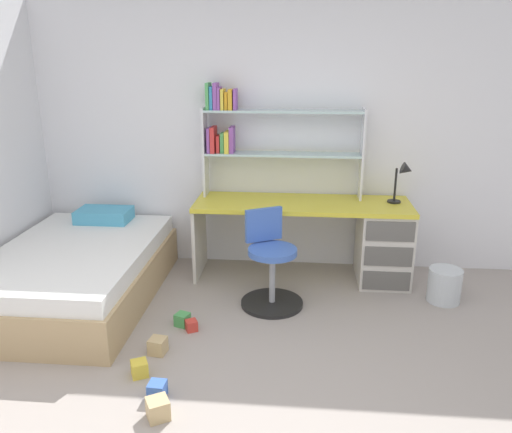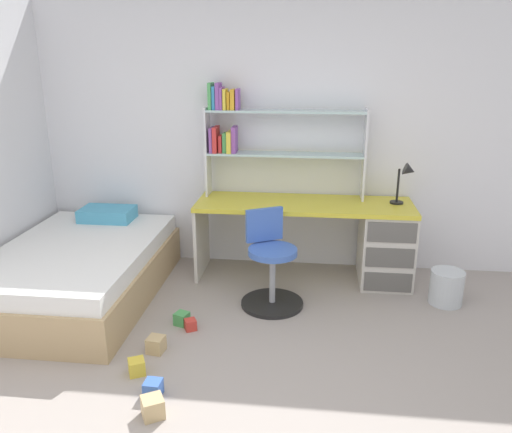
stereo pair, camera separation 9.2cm
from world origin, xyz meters
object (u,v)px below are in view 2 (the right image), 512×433
at_px(desk, 361,237).
at_px(toy_block_yellow_0, 137,367).
at_px(bed_platform, 79,271).
at_px(toy_block_natural_4, 153,407).
at_px(swivel_chair, 271,269).
at_px(waste_bin, 446,287).
at_px(desk_lamp, 407,177).
at_px(toy_block_blue_2, 153,388).
at_px(toy_block_green_3, 182,319).
at_px(toy_block_red_1, 190,325).
at_px(toy_block_natural_5, 156,345).
at_px(bookshelf_hutch, 258,131).

relative_size(desk, toy_block_yellow_0, 19.02).
xyz_separation_m(bed_platform, toy_block_natural_4, (1.09, -1.42, -0.18)).
distance_m(swivel_chair, waste_bin, 1.48).
relative_size(bed_platform, toy_block_yellow_0, 18.60).
height_order(desk_lamp, toy_block_blue_2, desk_lamp).
bearing_deg(desk, waste_bin, -30.34).
bearing_deg(toy_block_natural_4, toy_block_green_3, 95.49).
bearing_deg(desk, toy_block_red_1, -141.22).
relative_size(bed_platform, toy_block_green_3, 19.45).
xyz_separation_m(swivel_chair, toy_block_natural_5, (-0.74, -0.82, -0.26)).
xyz_separation_m(swivel_chair, toy_block_yellow_0, (-0.79, -1.09, -0.26)).
distance_m(desk, swivel_chair, 0.97).
xyz_separation_m(desk_lamp, bed_platform, (-2.78, -0.66, -0.74)).
distance_m(bookshelf_hutch, toy_block_blue_2, 2.47).
bearing_deg(toy_block_natural_4, toy_block_yellow_0, 120.98).
relative_size(bookshelf_hutch, toy_block_green_3, 14.90).
xyz_separation_m(toy_block_green_3, toy_block_natural_5, (-0.08, -0.39, 0.01)).
bearing_deg(toy_block_green_3, toy_block_yellow_0, -101.21).
bearing_deg(toy_block_yellow_0, toy_block_blue_2, -49.40).
xyz_separation_m(bed_platform, toy_block_blue_2, (1.04, -1.24, -0.19)).
height_order(swivel_chair, toy_block_natural_4, swivel_chair).
xyz_separation_m(desk, waste_bin, (0.69, -0.41, -0.27)).
relative_size(toy_block_blue_2, toy_block_green_3, 1.04).
distance_m(toy_block_blue_2, toy_block_natural_4, 0.19).
height_order(bookshelf_hutch, toy_block_green_3, bookshelf_hutch).
distance_m(waste_bin, toy_block_yellow_0, 2.58).
xyz_separation_m(bookshelf_hutch, toy_block_yellow_0, (-0.60, -1.86, -1.28)).
bearing_deg(bookshelf_hutch, toy_block_natural_5, -109.04).
xyz_separation_m(desk, desk_lamp, (0.36, 0.03, 0.57)).
height_order(desk, desk_lamp, desk_lamp).
height_order(waste_bin, toy_block_green_3, waste_bin).
bearing_deg(bookshelf_hutch, toy_block_red_1, -106.67).
bearing_deg(bed_platform, waste_bin, 4.16).
distance_m(swivel_chair, bed_platform, 1.65).
bearing_deg(toy_block_natural_5, swivel_chair, 48.01).
xyz_separation_m(desk, swivel_chair, (-0.77, -0.58, -0.10)).
relative_size(swivel_chair, toy_block_yellow_0, 7.74).
height_order(toy_block_yellow_0, toy_block_natural_4, toy_block_natural_4).
xyz_separation_m(desk, bed_platform, (-2.42, -0.63, -0.18)).
height_order(waste_bin, toy_block_yellow_0, waste_bin).
bearing_deg(toy_block_natural_4, toy_block_red_1, 90.88).
height_order(bed_platform, toy_block_natural_4, bed_platform).
relative_size(swivel_chair, toy_block_green_3, 8.09).
xyz_separation_m(bookshelf_hutch, toy_block_blue_2, (-0.42, -2.06, -1.28)).
bearing_deg(toy_block_yellow_0, waste_bin, 29.31).
relative_size(desk, toy_block_red_1, 23.60).
xyz_separation_m(toy_block_yellow_0, toy_block_blue_2, (0.18, -0.21, -0.00)).
bearing_deg(desk_lamp, waste_bin, -53.16).
bearing_deg(bookshelf_hutch, toy_block_blue_2, -101.49).
xyz_separation_m(desk, toy_block_natural_4, (-1.33, -2.05, -0.36)).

